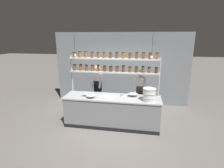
# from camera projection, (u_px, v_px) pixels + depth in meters

# --- Properties ---
(ground_plane) EXTENTS (40.00, 40.00, 0.00)m
(ground_plane) POSITION_uv_depth(u_px,v_px,m) (112.00, 125.00, 5.43)
(ground_plane) COLOR slate
(back_wall) EXTENTS (5.28, 0.12, 2.81)m
(back_wall) POSITION_uv_depth(u_px,v_px,m) (121.00, 69.00, 6.94)
(back_wall) COLOR gray
(back_wall) RESTS_ON ground_plane
(prep_counter) EXTENTS (2.88, 0.76, 0.92)m
(prep_counter) POSITION_uv_depth(u_px,v_px,m) (112.00, 111.00, 5.31)
(prep_counter) COLOR gray
(prep_counter) RESTS_ON ground_plane
(spice_shelf_unit) EXTENTS (2.76, 0.28, 2.22)m
(spice_shelf_unit) POSITION_uv_depth(u_px,v_px,m) (114.00, 66.00, 5.27)
(spice_shelf_unit) COLOR #ADAFB5
(spice_shelf_unit) RESTS_ON ground_plane
(chef_left) EXTENTS (0.41, 0.34, 1.73)m
(chef_left) POSITION_uv_depth(u_px,v_px,m) (98.00, 86.00, 6.02)
(chef_left) COLOR black
(chef_left) RESTS_ON ground_plane
(chef_center) EXTENTS (0.37, 0.29, 1.63)m
(chef_center) POSITION_uv_depth(u_px,v_px,m) (140.00, 91.00, 5.64)
(chef_center) COLOR black
(chef_center) RESTS_ON ground_plane
(container_stack) EXTENTS (0.36, 0.36, 0.37)m
(container_stack) POSITION_uv_depth(u_px,v_px,m) (149.00, 95.00, 4.81)
(container_stack) COLOR white
(container_stack) RESTS_ON prep_counter
(cutting_board) EXTENTS (0.40, 0.26, 0.02)m
(cutting_board) POSITION_uv_depth(u_px,v_px,m) (107.00, 97.00, 5.13)
(cutting_board) COLOR silver
(cutting_board) RESTS_ON prep_counter
(prep_bowl_near_left) EXTENTS (0.30, 0.30, 0.08)m
(prep_bowl_near_left) POSITION_uv_depth(u_px,v_px,m) (133.00, 95.00, 5.23)
(prep_bowl_near_left) COLOR #B2B7BC
(prep_bowl_near_left) RESTS_ON prep_counter
(prep_bowl_center_front) EXTENTS (0.18, 0.18, 0.05)m
(prep_bowl_center_front) POSITION_uv_depth(u_px,v_px,m) (85.00, 95.00, 5.27)
(prep_bowl_center_front) COLOR #B2B7BC
(prep_bowl_center_front) RESTS_ON prep_counter
(prep_bowl_center_back) EXTENTS (0.27, 0.27, 0.07)m
(prep_bowl_center_back) POSITION_uv_depth(u_px,v_px,m) (91.00, 97.00, 5.10)
(prep_bowl_center_back) COLOR silver
(prep_bowl_center_back) RESTS_ON prep_counter
(serving_cup_front) EXTENTS (0.07, 0.07, 0.08)m
(serving_cup_front) POSITION_uv_depth(u_px,v_px,m) (122.00, 95.00, 5.21)
(serving_cup_front) COLOR #B2B7BC
(serving_cup_front) RESTS_ON prep_counter
(pendant_light_row) EXTENTS (2.24, 0.07, 0.68)m
(pendant_light_row) POSITION_uv_depth(u_px,v_px,m) (112.00, 55.00, 4.86)
(pendant_light_row) COLOR black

